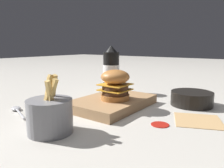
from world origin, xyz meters
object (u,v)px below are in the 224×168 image
Objects in this scene: side_bowl at (192,98)px; spoon at (17,110)px; burger at (115,84)px; ketchup_bottle at (111,71)px; fries_basket at (50,115)px; serving_board at (112,103)px.

spoon is (-0.41, 0.43, -0.02)m from side_bowl.
ketchup_bottle is at bearing 39.58° from burger.
ketchup_bottle is 0.49m from fries_basket.
spoon is (-0.22, 0.21, -0.01)m from serving_board.
spoon is at bearing 133.53° from side_bowl.
side_bowl reaches higher than spoon.
serving_board is 0.28m from side_bowl.
ketchup_bottle is 0.37m from side_bowl.
serving_board is 0.25m from ketchup_bottle.
serving_board is 1.39× the size of ketchup_bottle.
serving_board is 2.03× the size of side_bowl.
ketchup_bottle is (0.20, 0.16, 0.01)m from burger.
spoon is (-0.22, 0.23, -0.08)m from burger.
ketchup_bottle is at bearing 37.25° from serving_board.
fries_basket is at bearing 178.46° from burger.
spoon is (-0.41, 0.07, -0.09)m from ketchup_bottle.
burger is at bearing -117.13° from spoon.
fries_basket is 0.98× the size of side_bowl.
serving_board is at bearing 72.06° from burger.
ketchup_bottle is at bearing 88.77° from side_bowl.
fries_basket is at bearing -171.32° from spoon.
ketchup_bottle reaches higher than spoon.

